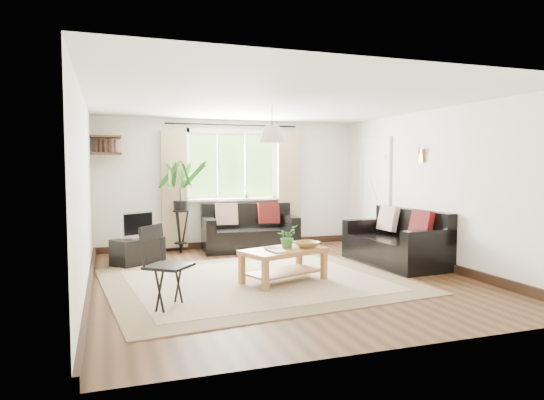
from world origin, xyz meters
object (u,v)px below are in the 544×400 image
object	(u,v)px
sofa_right	(395,238)
palm_stand	(181,207)
coffee_table	(284,266)
folding_chair	(169,268)
sofa_back	(250,229)
tv_stand	(138,251)

from	to	relation	value
sofa_right	palm_stand	bearing A→B (deg)	-128.02
coffee_table	folding_chair	distance (m)	1.74
sofa_back	coffee_table	xyz separation A→B (m)	(-0.27, -2.52, -0.17)
coffee_table	palm_stand	world-z (taller)	palm_stand
coffee_table	palm_stand	distance (m)	2.86
sofa_back	tv_stand	distance (m)	2.13
tv_stand	palm_stand	xyz separation A→B (m)	(0.78, 0.74, 0.62)
folding_chair	tv_stand	bearing A→B (deg)	42.19
sofa_right	coffee_table	size ratio (longest dim) A/B	1.58
palm_stand	tv_stand	bearing A→B (deg)	-136.43
sofa_back	folding_chair	distance (m)	3.72
sofa_right	palm_stand	xyz separation A→B (m)	(-3.03, 2.05, 0.41)
sofa_back	tv_stand	world-z (taller)	sofa_back
sofa_back	folding_chair	bearing A→B (deg)	-115.63
sofa_back	coffee_table	size ratio (longest dim) A/B	1.54
coffee_table	folding_chair	xyz separation A→B (m)	(-1.57, -0.71, 0.22)
tv_stand	palm_stand	size ratio (longest dim) A/B	0.46
sofa_back	tv_stand	bearing A→B (deg)	-158.29
sofa_right	coffee_table	bearing A→B (deg)	-78.49
coffee_table	tv_stand	size ratio (longest dim) A/B	1.45
tv_stand	folding_chair	distance (m)	2.60
sofa_back	palm_stand	size ratio (longest dim) A/B	1.03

